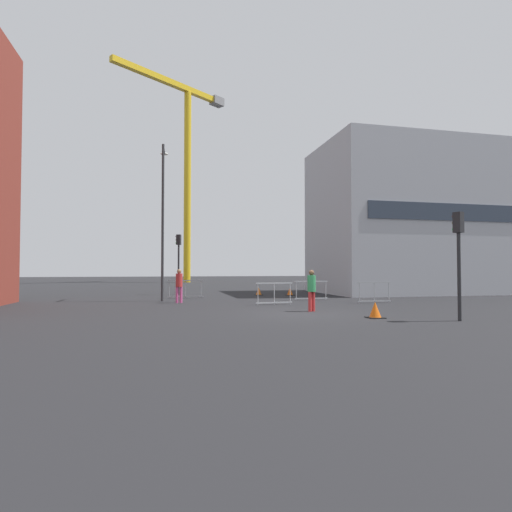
{
  "coord_description": "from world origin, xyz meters",
  "views": [
    {
      "loc": [
        -5.35,
        -15.66,
        1.76
      ],
      "look_at": [
        0.0,
        7.87,
        2.49
      ],
      "focal_mm": 29.3,
      "sensor_mm": 36.0,
      "label": 1
    }
  ],
  "objects_px": {
    "construction_crane": "(186,153)",
    "pedestrian_walking": "(312,287)",
    "pedestrian_waiting": "(179,283)",
    "streetlamp_tall": "(163,210)",
    "traffic_light_crosswalk": "(458,247)",
    "traffic_light_island": "(179,254)",
    "traffic_cone_striped": "(290,292)",
    "traffic_cone_orange": "(259,292)",
    "traffic_cone_on_verge": "(375,310)"
  },
  "relations": [
    {
      "from": "traffic_cone_on_verge",
      "to": "streetlamp_tall",
      "type": "bearing_deg",
      "value": 127.07
    },
    {
      "from": "traffic_light_crosswalk",
      "to": "pedestrian_waiting",
      "type": "relative_size",
      "value": 2.12
    },
    {
      "from": "traffic_light_island",
      "to": "traffic_cone_on_verge",
      "type": "distance_m",
      "value": 16.65
    },
    {
      "from": "construction_crane",
      "to": "traffic_cone_striped",
      "type": "bearing_deg",
      "value": -79.23
    },
    {
      "from": "pedestrian_waiting",
      "to": "traffic_cone_on_verge",
      "type": "relative_size",
      "value": 3.0
    },
    {
      "from": "traffic_cone_on_verge",
      "to": "traffic_cone_orange",
      "type": "bearing_deg",
      "value": 94.73
    },
    {
      "from": "traffic_light_crosswalk",
      "to": "pedestrian_walking",
      "type": "distance_m",
      "value": 5.72
    },
    {
      "from": "pedestrian_waiting",
      "to": "traffic_light_island",
      "type": "bearing_deg",
      "value": 88.04
    },
    {
      "from": "construction_crane",
      "to": "traffic_light_island",
      "type": "xyz_separation_m",
      "value": [
        -1.83,
        -25.46,
        -13.98
      ]
    },
    {
      "from": "traffic_cone_orange",
      "to": "traffic_cone_on_verge",
      "type": "bearing_deg",
      "value": -85.27
    },
    {
      "from": "construction_crane",
      "to": "traffic_light_crosswalk",
      "type": "height_order",
      "value": "construction_crane"
    },
    {
      "from": "traffic_cone_striped",
      "to": "pedestrian_waiting",
      "type": "bearing_deg",
      "value": -148.52
    },
    {
      "from": "pedestrian_walking",
      "to": "pedestrian_waiting",
      "type": "bearing_deg",
      "value": 132.82
    },
    {
      "from": "streetlamp_tall",
      "to": "pedestrian_waiting",
      "type": "relative_size",
      "value": 4.95
    },
    {
      "from": "traffic_light_island",
      "to": "traffic_cone_on_verge",
      "type": "relative_size",
      "value": 7.07
    },
    {
      "from": "traffic_light_island",
      "to": "traffic_cone_orange",
      "type": "xyz_separation_m",
      "value": [
        5.2,
        -1.74,
        -2.5
      ]
    },
    {
      "from": "traffic_cone_on_verge",
      "to": "traffic_cone_orange",
      "type": "relative_size",
      "value": 1.13
    },
    {
      "from": "pedestrian_waiting",
      "to": "traffic_cone_striped",
      "type": "height_order",
      "value": "pedestrian_waiting"
    },
    {
      "from": "construction_crane",
      "to": "pedestrian_walking",
      "type": "distance_m",
      "value": 41.25
    },
    {
      "from": "streetlamp_tall",
      "to": "pedestrian_walking",
      "type": "xyz_separation_m",
      "value": [
        5.98,
        -7.11,
        -3.96
      ]
    },
    {
      "from": "streetlamp_tall",
      "to": "traffic_light_island",
      "type": "height_order",
      "value": "streetlamp_tall"
    },
    {
      "from": "traffic_light_crosswalk",
      "to": "traffic_light_island",
      "type": "bearing_deg",
      "value": 117.57
    },
    {
      "from": "streetlamp_tall",
      "to": "traffic_cone_striped",
      "type": "distance_m",
      "value": 9.92
    },
    {
      "from": "traffic_cone_orange",
      "to": "construction_crane",
      "type": "bearing_deg",
      "value": 97.06
    },
    {
      "from": "streetlamp_tall",
      "to": "traffic_cone_striped",
      "type": "height_order",
      "value": "streetlamp_tall"
    },
    {
      "from": "streetlamp_tall",
      "to": "traffic_light_island",
      "type": "relative_size",
      "value": 2.1
    },
    {
      "from": "construction_crane",
      "to": "traffic_cone_orange",
      "type": "bearing_deg",
      "value": -82.94
    },
    {
      "from": "streetlamp_tall",
      "to": "traffic_light_crosswalk",
      "type": "distance_m",
      "value": 15.02
    },
    {
      "from": "pedestrian_walking",
      "to": "traffic_cone_orange",
      "type": "relative_size",
      "value": 3.34
    },
    {
      "from": "traffic_light_island",
      "to": "pedestrian_waiting",
      "type": "height_order",
      "value": "traffic_light_island"
    },
    {
      "from": "streetlamp_tall",
      "to": "pedestrian_waiting",
      "type": "bearing_deg",
      "value": -61.9
    },
    {
      "from": "construction_crane",
      "to": "traffic_cone_orange",
      "type": "xyz_separation_m",
      "value": [
        3.37,
        -27.2,
        -16.48
      ]
    },
    {
      "from": "pedestrian_walking",
      "to": "traffic_cone_striped",
      "type": "distance_m",
      "value": 10.34
    },
    {
      "from": "construction_crane",
      "to": "traffic_light_island",
      "type": "distance_m",
      "value": 29.11
    },
    {
      "from": "streetlamp_tall",
      "to": "traffic_light_island",
      "type": "xyz_separation_m",
      "value": [
        1.07,
        5.43,
        -2.22
      ]
    },
    {
      "from": "streetlamp_tall",
      "to": "traffic_cone_striped",
      "type": "bearing_deg",
      "value": 19.8
    },
    {
      "from": "traffic_light_island",
      "to": "pedestrian_walking",
      "type": "distance_m",
      "value": 13.58
    },
    {
      "from": "traffic_cone_orange",
      "to": "traffic_cone_striped",
      "type": "bearing_deg",
      "value": -20.75
    },
    {
      "from": "traffic_cone_orange",
      "to": "streetlamp_tall",
      "type": "bearing_deg",
      "value": -149.5
    },
    {
      "from": "streetlamp_tall",
      "to": "traffic_cone_orange",
      "type": "bearing_deg",
      "value": 30.5
    },
    {
      "from": "streetlamp_tall",
      "to": "traffic_light_crosswalk",
      "type": "relative_size",
      "value": 2.33
    },
    {
      "from": "traffic_light_crosswalk",
      "to": "traffic_cone_on_verge",
      "type": "xyz_separation_m",
      "value": [
        -2.35,
        1.39,
        -2.22
      ]
    },
    {
      "from": "traffic_light_island",
      "to": "traffic_light_crosswalk",
      "type": "xyz_separation_m",
      "value": [
        8.66,
        -16.6,
        -0.25
      ]
    },
    {
      "from": "traffic_cone_striped",
      "to": "traffic_cone_orange",
      "type": "height_order",
      "value": "traffic_cone_striped"
    },
    {
      "from": "construction_crane",
      "to": "traffic_cone_orange",
      "type": "height_order",
      "value": "construction_crane"
    },
    {
      "from": "traffic_cone_striped",
      "to": "traffic_cone_on_verge",
      "type": "bearing_deg",
      "value": -93.73
    },
    {
      "from": "traffic_cone_striped",
      "to": "traffic_cone_on_verge",
      "type": "distance_m",
      "value": 12.76
    },
    {
      "from": "traffic_light_crosswalk",
      "to": "pedestrian_walking",
      "type": "relative_size",
      "value": 2.16
    },
    {
      "from": "traffic_light_island",
      "to": "pedestrian_waiting",
      "type": "xyz_separation_m",
      "value": [
        -0.24,
        -6.99,
        -1.73
      ]
    },
    {
      "from": "construction_crane",
      "to": "traffic_cone_on_verge",
      "type": "height_order",
      "value": "construction_crane"
    }
  ]
}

